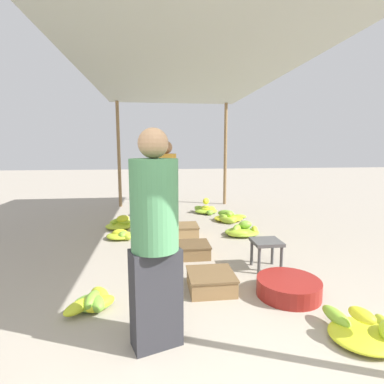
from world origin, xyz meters
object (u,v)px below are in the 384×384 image
object	(u,v)px
crate_near	(211,281)
banana_pile_left_1	(122,235)
basin_black	(288,287)
banana_pile_left_3	(120,224)
banana_pile_right_3	(229,217)
crate_far	(193,250)
crate_mid	(184,231)
shopper_walking_mid	(167,187)
banana_pile_left_0	(94,302)
banana_pile_left_2	(143,211)
vendor_foreground	(155,238)
banana_pile_right_1	(242,231)
stool	(266,246)
banana_pile_right_2	(206,209)
banana_pile_right_0	(367,331)

from	to	relation	value
crate_near	banana_pile_left_1	bearing A→B (deg)	120.12
basin_black	banana_pile_left_3	bearing A→B (deg)	125.10
banana_pile_right_3	crate_far	world-z (taller)	banana_pile_right_3
banana_pile_left_1	crate_mid	size ratio (longest dim) A/B	0.98
banana_pile_right_3	shopper_walking_mid	bearing A→B (deg)	-147.85
banana_pile_left_0	banana_pile_left_2	world-z (taller)	banana_pile_left_2
vendor_foreground	banana_pile_right_1	xyz separation A→B (m)	(1.46, 2.70, -0.76)
banana_pile_left_3	crate_mid	world-z (taller)	banana_pile_left_3
stool	banana_pile_right_3	bearing A→B (deg)	86.76
banana_pile_right_2	banana_pile_left_3	bearing A→B (deg)	-148.43
banana_pile_left_3	banana_pile_right_0	size ratio (longest dim) A/B	0.83
banana_pile_left_0	banana_pile_right_0	xyz separation A→B (m)	(2.17, -0.73, 0.01)
stool	crate_near	xyz separation A→B (m)	(-0.77, -0.46, -0.20)
shopper_walking_mid	vendor_foreground	bearing A→B (deg)	-93.87
crate_mid	crate_far	world-z (taller)	crate_mid
crate_far	shopper_walking_mid	xyz separation A→B (m)	(-0.31, 1.09, 0.73)
basin_black	banana_pile_right_1	bearing A→B (deg)	85.99
vendor_foreground	crate_mid	bearing A→B (deg)	80.15
crate_mid	shopper_walking_mid	world-z (taller)	shopper_walking_mid
banana_pile_left_3	crate_far	distance (m)	1.96
banana_pile_right_1	shopper_walking_mid	size ratio (longest dim) A/B	0.38
banana_pile_left_1	stool	bearing A→B (deg)	-37.81
vendor_foreground	banana_pile_right_3	xyz separation A→B (m)	(1.47, 3.70, -0.76)
crate_far	banana_pile_left_3	bearing A→B (deg)	126.21
banana_pile_right_0	banana_pile_left_3	bearing A→B (deg)	122.53
vendor_foreground	basin_black	bearing A→B (deg)	24.39
shopper_walking_mid	basin_black	bearing A→B (deg)	-64.10
banana_pile_left_3	basin_black	bearing A→B (deg)	-54.90
basin_black	banana_pile_right_1	world-z (taller)	banana_pile_right_1
banana_pile_right_0	basin_black	bearing A→B (deg)	111.42
stool	banana_pile_right_2	distance (m)	3.25
banana_pile_left_2	banana_pile_right_0	bearing A→B (deg)	-67.91
stool	banana_pile_left_3	world-z (taller)	stool
banana_pile_left_2	banana_pile_left_3	distance (m)	1.12
banana_pile_right_0	shopper_walking_mid	xyz separation A→B (m)	(-1.41, 3.04, 0.74)
crate_far	banana_pile_left_2	bearing A→B (deg)	106.18
banana_pile_right_0	stool	bearing A→B (deg)	100.76
basin_black	crate_near	world-z (taller)	crate_near
banana_pile_left_1	shopper_walking_mid	size ratio (longest dim) A/B	0.28
banana_pile_left_2	banana_pile_right_0	xyz separation A→B (m)	(1.86, -4.59, -0.02)
crate_near	banana_pile_left_2	bearing A→B (deg)	102.81
banana_pile_right_1	banana_pile_right_3	world-z (taller)	banana_pile_right_1
banana_pile_right_0	banana_pile_right_3	xyz separation A→B (m)	(-0.13, 3.85, -0.00)
banana_pile_left_2	crate_near	distance (m)	3.72
banana_pile_left_1	shopper_walking_mid	xyz separation A→B (m)	(0.74, 0.16, 0.76)
banana_pile_right_0	crate_near	xyz separation A→B (m)	(-1.04, 0.96, 0.02)
basin_black	crate_mid	bearing A→B (deg)	111.77
basin_black	banana_pile_left_2	bearing A→B (deg)	112.22
banana_pile_left_2	banana_pile_right_1	xyz separation A→B (m)	(1.72, -1.74, -0.02)
stool	crate_near	distance (m)	0.92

